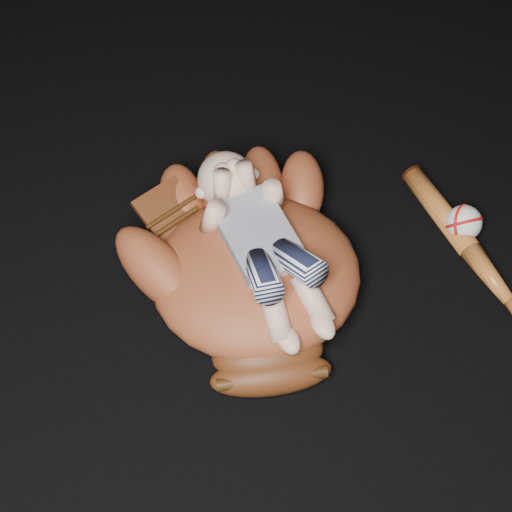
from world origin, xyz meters
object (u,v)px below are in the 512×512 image
newborn_baby (266,246)px  baseball (464,223)px  baseball_glove (256,269)px  baseball_bat (478,260)px

newborn_baby → baseball: size_ratio=5.71×
baseball_glove → newborn_baby: 0.06m
baseball_glove → newborn_baby: (0.02, -0.00, 0.06)m
newborn_baby → baseball_bat: bearing=-17.6°
newborn_baby → baseball_bat: (0.37, -0.17, -0.12)m
baseball_glove → baseball: baseball_glove is taller
newborn_baby → baseball: bearing=-6.3°
baseball_glove → baseball: 0.43m
newborn_baby → baseball: 0.42m
baseball_bat → baseball: size_ratio=6.63×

